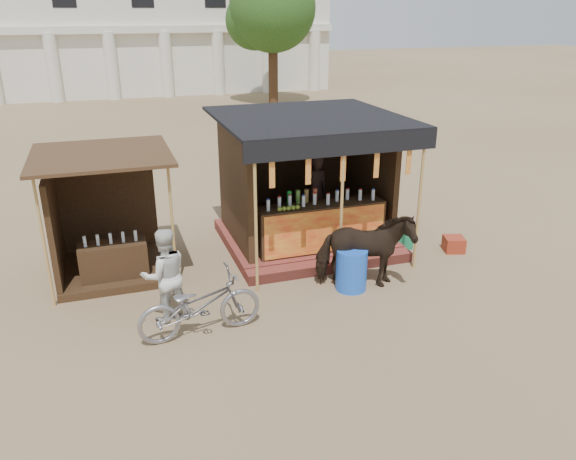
# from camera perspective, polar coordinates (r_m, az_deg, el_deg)

# --- Properties ---
(ground) EXTENTS (120.00, 120.00, 0.00)m
(ground) POSITION_cam_1_polar(r_m,az_deg,el_deg) (9.09, 3.25, -10.01)
(ground) COLOR #846B4C
(ground) RESTS_ON ground
(main_stall) EXTENTS (3.60, 3.61, 2.78)m
(main_stall) POSITION_cam_1_polar(r_m,az_deg,el_deg) (11.85, 1.96, 3.20)
(main_stall) COLOR brown
(main_stall) RESTS_ON ground
(secondary_stall) EXTENTS (2.40, 2.40, 2.38)m
(secondary_stall) POSITION_cam_1_polar(r_m,az_deg,el_deg) (11.12, -18.47, -0.16)
(secondary_stall) COLOR #392515
(secondary_stall) RESTS_ON ground
(cow) EXTENTS (1.84, 1.16, 1.44)m
(cow) POSITION_cam_1_polar(r_m,az_deg,el_deg) (10.11, 7.77, -2.17)
(cow) COLOR black
(cow) RESTS_ON ground
(motorbike) EXTENTS (1.99, 0.85, 1.02)m
(motorbike) POSITION_cam_1_polar(r_m,az_deg,el_deg) (8.80, -8.94, -7.57)
(motorbike) COLOR gray
(motorbike) RESTS_ON ground
(bystander) EXTENTS (0.83, 0.69, 1.58)m
(bystander) POSITION_cam_1_polar(r_m,az_deg,el_deg) (9.21, -12.39, -4.51)
(bystander) COLOR beige
(bystander) RESTS_ON ground
(blue_barrel) EXTENTS (0.64, 0.64, 0.76)m
(blue_barrel) POSITION_cam_1_polar(r_m,az_deg,el_deg) (10.19, 6.46, -4.02)
(blue_barrel) COLOR blue
(blue_barrel) RESTS_ON ground
(red_crate) EXTENTS (0.50, 0.50, 0.31)m
(red_crate) POSITION_cam_1_polar(r_m,az_deg,el_deg) (12.28, 16.49, -1.38)
(red_crate) COLOR maroon
(red_crate) RESTS_ON ground
(cooler) EXTENTS (0.73, 0.58, 0.46)m
(cooler) POSITION_cam_1_polar(r_m,az_deg,el_deg) (12.19, 10.97, -0.63)
(cooler) COLOR #197449
(cooler) RESTS_ON ground
(background_building) EXTENTS (26.00, 7.45, 8.18)m
(background_building) POSITION_cam_1_polar(r_m,az_deg,el_deg) (37.14, -18.11, 19.38)
(background_building) COLOR silver
(background_building) RESTS_ON ground
(tree) EXTENTS (4.50, 4.40, 7.00)m
(tree) POSITION_cam_1_polar(r_m,az_deg,el_deg) (30.59, -2.02, 21.32)
(tree) COLOR #382314
(tree) RESTS_ON ground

